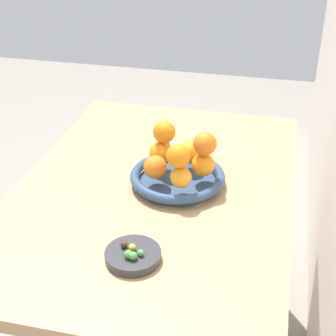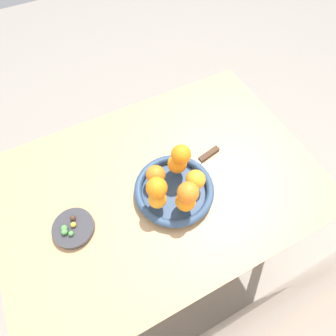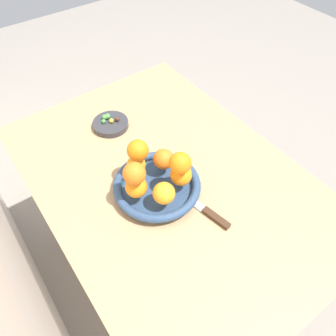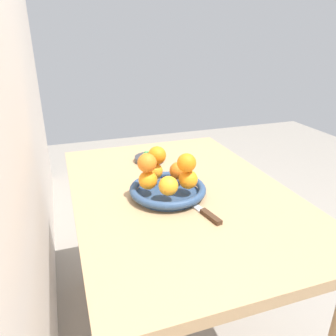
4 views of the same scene
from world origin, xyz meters
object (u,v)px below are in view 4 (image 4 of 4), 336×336
at_px(orange_2, 188,179).
at_px(orange_6, 147,163).
at_px(candy_ball_0, 144,155).
at_px(candy_ball_2, 149,153).
at_px(candy_dish, 149,159).
at_px(fruit_bowl, 168,190).
at_px(dining_table, 180,211).
at_px(candy_ball_4, 146,153).
at_px(candy_ball_1, 150,155).
at_px(orange_5, 187,163).
at_px(orange_0, 148,180).
at_px(orange_7, 157,155).
at_px(candy_ball_3, 155,155).
at_px(orange_3, 178,171).
at_px(orange_4, 155,171).
at_px(orange_1, 168,186).
at_px(knife, 199,208).

relative_size(orange_2, orange_6, 1.01).
distance_m(candy_ball_0, candy_ball_2, 0.03).
bearing_deg(candy_ball_0, candy_dish, -112.28).
bearing_deg(fruit_bowl, dining_table, -65.78).
relative_size(fruit_bowl, candy_ball_4, 13.77).
height_order(candy_dish, candy_ball_1, candy_ball_1).
bearing_deg(candy_ball_1, candy_ball_2, -1.04).
bearing_deg(orange_5, orange_0, 68.96).
bearing_deg(candy_ball_4, orange_5, -176.15).
distance_m(dining_table, orange_6, 0.26).
relative_size(orange_7, candy_ball_4, 3.32).
height_order(fruit_bowl, candy_ball_3, fruit_bowl).
height_order(orange_6, candy_ball_2, orange_6).
relative_size(orange_3, orange_7, 1.00).
relative_size(orange_4, candy_ball_3, 3.55).
bearing_deg(orange_3, orange_0, 108.45).
height_order(orange_3, orange_4, orange_3).
bearing_deg(candy_ball_2, fruit_bowl, 174.85).
bearing_deg(dining_table, candy_ball_4, 6.30).
bearing_deg(orange_0, orange_5, -111.04).
xyz_separation_m(dining_table, candy_ball_3, (0.30, 0.01, 0.12)).
relative_size(orange_7, candy_ball_2, 3.25).
bearing_deg(candy_dish, fruit_bowl, 175.08).
distance_m(orange_4, candy_ball_1, 0.27).
height_order(fruit_bowl, orange_3, orange_3).
height_order(dining_table, orange_6, orange_6).
relative_size(orange_6, candy_ball_0, 4.21).
relative_size(orange_0, orange_1, 0.99).
height_order(orange_4, candy_ball_3, orange_4).
bearing_deg(orange_7, orange_4, 63.88).
bearing_deg(orange_6, knife, -131.32).
xyz_separation_m(orange_7, candy_ball_2, (0.29, -0.05, -0.10)).
height_order(orange_4, candy_ball_0, orange_4).
distance_m(dining_table, orange_0, 0.21).
relative_size(candy_dish, candy_ball_4, 6.66).
bearing_deg(candy_ball_0, orange_2, -172.66).
bearing_deg(orange_4, orange_2, -143.67).
distance_m(candy_dish, candy_ball_0, 0.03).
distance_m(orange_0, candy_ball_3, 0.36).
distance_m(orange_4, orange_7, 0.06).
height_order(candy_dish, orange_5, orange_5).
height_order(orange_1, candy_ball_3, orange_1).
xyz_separation_m(orange_0, orange_4, (0.07, -0.05, -0.00)).
bearing_deg(orange_6, fruit_bowl, -87.00).
bearing_deg(candy_ball_4, candy_dish, -162.37).
bearing_deg(candy_dish, candy_ball_4, 17.63).
distance_m(orange_7, candy_ball_1, 0.29).
height_order(orange_7, knife, orange_7).
distance_m(fruit_bowl, candy_dish, 0.34).
height_order(fruit_bowl, candy_ball_4, candy_ball_4).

